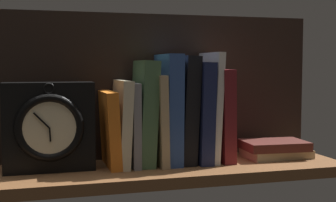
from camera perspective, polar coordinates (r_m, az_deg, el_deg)
name	(u,v)px	position (r cm, az deg, el deg)	size (l,w,h in cm)	color
ground_plane	(172,171)	(108.52, 0.50, -8.49)	(80.32, 23.79, 2.50)	brown
back_panel	(159,86)	(116.82, -1.07, 1.85)	(80.32, 1.20, 35.55)	black
book_orange_pandolfini	(110,129)	(106.91, -7.12, -3.39)	(2.53, 14.38, 17.04)	orange
book_cream_twain	(122,123)	(107.20, -5.68, -2.69)	(2.31, 14.28, 19.53)	beige
book_gray_chess	(132,124)	(107.68, -4.46, -2.81)	(1.76, 13.59, 18.93)	gray
book_green_romantic	(144,113)	(108.03, -2.92, -1.43)	(3.58, 12.92, 23.97)	#476B44
book_tan_shortstories	(157,119)	(108.92, -1.37, -2.26)	(1.85, 14.93, 20.66)	tan
book_blue_modern	(169,109)	(109.46, 0.13, -0.96)	(3.51, 13.96, 25.48)	#2D4C8E
book_black_skeptic	(184,109)	(110.58, 2.01, -1.01)	(3.42, 12.55, 25.08)	black
book_navy_bierce	(199,112)	(111.81, 3.76, -1.34)	(3.17, 14.73, 23.61)	#192147
book_white_catcher	(209,107)	(112.65, 5.06, -0.71)	(1.64, 13.50, 25.93)	silver
book_maroon_dawkins	(219,115)	(113.79, 6.27, -1.68)	(2.94, 14.16, 21.94)	maroon
framed_clock	(49,127)	(104.03, -14.31, -3.07)	(19.26, 7.72, 19.26)	black
book_stack_side	(275,149)	(119.88, 12.94, -5.73)	(16.70, 11.63, 4.21)	#9E8966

